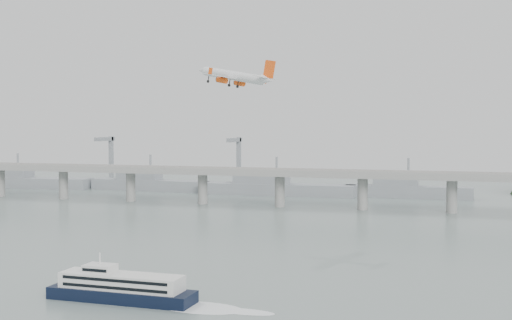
% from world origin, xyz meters
% --- Properties ---
extents(ground, '(900.00, 900.00, 0.00)m').
position_xyz_m(ground, '(0.00, 0.00, 0.00)').
color(ground, slate).
rests_on(ground, ground).
extents(bridge, '(800.00, 22.00, 23.90)m').
position_xyz_m(bridge, '(-1.15, 200.00, 17.65)').
color(bridge, gray).
rests_on(bridge, ground).
extents(distant_fleet, '(453.00, 60.90, 40.00)m').
position_xyz_m(distant_fleet, '(-155.36, 265.08, 6.22)').
color(distant_fleet, gray).
rests_on(distant_fleet, ground).
extents(ferry, '(70.62, 12.74, 13.33)m').
position_xyz_m(ferry, '(-14.54, -26.21, 3.62)').
color(ferry, black).
rests_on(ferry, ground).
extents(airliner, '(40.08, 37.29, 10.97)m').
position_xyz_m(airliner, '(-16.15, 76.88, 70.04)').
color(airliner, silver).
rests_on(airliner, ground).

